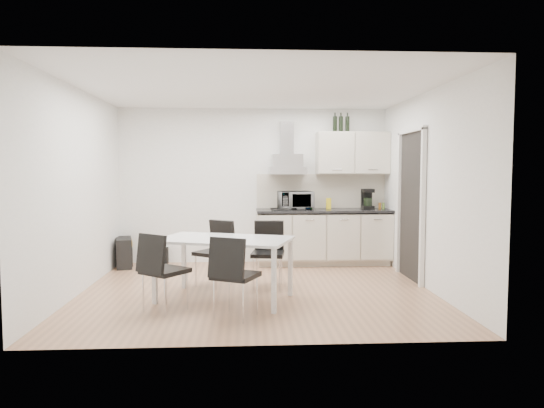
# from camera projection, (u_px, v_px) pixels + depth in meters

# --- Properties ---
(ground) EXTENTS (4.50, 4.50, 0.00)m
(ground) POSITION_uv_depth(u_px,v_px,m) (257.00, 290.00, 6.32)
(ground) COLOR tan
(ground) RESTS_ON ground
(wall_back) EXTENTS (4.50, 0.10, 2.60)m
(wall_back) POSITION_uv_depth(u_px,v_px,m) (254.00, 186.00, 8.23)
(wall_back) COLOR white
(wall_back) RESTS_ON ground
(wall_front) EXTENTS (4.50, 0.10, 2.60)m
(wall_front) POSITION_uv_depth(u_px,v_px,m) (262.00, 201.00, 4.24)
(wall_front) COLOR white
(wall_front) RESTS_ON ground
(wall_left) EXTENTS (0.10, 4.00, 2.60)m
(wall_left) POSITION_uv_depth(u_px,v_px,m) (78.00, 191.00, 6.11)
(wall_left) COLOR white
(wall_left) RESTS_ON ground
(wall_right) EXTENTS (0.10, 4.00, 2.60)m
(wall_right) POSITION_uv_depth(u_px,v_px,m) (428.00, 191.00, 6.36)
(wall_right) COLOR white
(wall_right) RESTS_ON ground
(ceiling) EXTENTS (4.50, 4.50, 0.00)m
(ceiling) POSITION_uv_depth(u_px,v_px,m) (256.00, 89.00, 6.14)
(ceiling) COLOR white
(ceiling) RESTS_ON wall_back
(doorway) EXTENTS (0.08, 1.04, 2.10)m
(doorway) POSITION_uv_depth(u_px,v_px,m) (410.00, 206.00, 6.92)
(doorway) COLOR white
(doorway) RESTS_ON ground
(kitchenette) EXTENTS (2.22, 0.64, 2.52)m
(kitchenette) POSITION_uv_depth(u_px,v_px,m) (326.00, 214.00, 8.06)
(kitchenette) COLOR beige
(kitchenette) RESTS_ON ground
(dining_table) EXTENTS (1.75, 1.33, 0.75)m
(dining_table) POSITION_uv_depth(u_px,v_px,m) (224.00, 244.00, 5.82)
(dining_table) COLOR white
(dining_table) RESTS_ON ground
(chair_far_left) EXTENTS (0.65, 0.66, 0.88)m
(chair_far_left) POSITION_uv_depth(u_px,v_px,m) (214.00, 254.00, 6.54)
(chair_far_left) COLOR black
(chair_far_left) RESTS_ON ground
(chair_far_right) EXTENTS (0.51, 0.56, 0.88)m
(chair_far_right) POSITION_uv_depth(u_px,v_px,m) (268.00, 255.00, 6.46)
(chair_far_right) COLOR black
(chair_far_right) RESTS_ON ground
(chair_near_left) EXTENTS (0.65, 0.66, 0.88)m
(chair_near_left) POSITION_uv_depth(u_px,v_px,m) (165.00, 272.00, 5.38)
(chair_near_left) COLOR black
(chair_near_left) RESTS_ON ground
(chair_near_right) EXTENTS (0.61, 0.64, 0.88)m
(chair_near_right) POSITION_uv_depth(u_px,v_px,m) (236.00, 277.00, 5.14)
(chair_near_right) COLOR black
(chair_near_right) RESTS_ON ground
(guitar_amp) EXTENTS (0.38, 0.61, 0.47)m
(guitar_amp) POSITION_uv_depth(u_px,v_px,m) (124.00, 252.00, 7.83)
(guitar_amp) COLOR black
(guitar_amp) RESTS_ON ground
(floor_speaker) EXTENTS (0.16, 0.15, 0.27)m
(floor_speaker) POSITION_uv_depth(u_px,v_px,m) (163.00, 256.00, 8.12)
(floor_speaker) COLOR black
(floor_speaker) RESTS_ON ground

